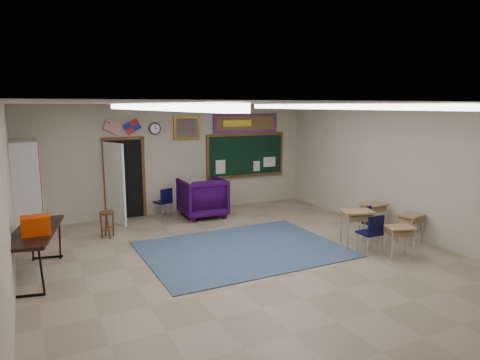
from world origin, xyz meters
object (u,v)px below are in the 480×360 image
wingback_armchair (202,197)px  student_desk_front_right (373,216)px  student_desk_front_left (357,226)px  wooden_stool (107,224)px  folding_table (36,251)px

wingback_armchair → student_desk_front_right: size_ratio=1.65×
student_desk_front_left → wooden_stool: size_ratio=1.29×
wingback_armchair → folding_table: folding_table is taller
student_desk_front_left → folding_table: 6.26m
student_desk_front_right → folding_table: size_ratio=0.33×
student_desk_front_left → student_desk_front_right: 1.17m
wingback_armchair → student_desk_front_right: 4.39m
student_desk_front_left → folding_table: (-6.13, 1.28, 0.02)m
student_desk_front_right → wooden_stool: 6.15m
wingback_armchair → wooden_stool: 2.73m
student_desk_front_left → student_desk_front_right: (1.02, 0.57, -0.04)m
wingback_armchair → student_desk_front_right: wingback_armchair is taller
folding_table → wingback_armchair: bearing=43.8°
student_desk_front_left → student_desk_front_right: size_ratio=1.10×
student_desk_front_right → wingback_armchair: bearing=127.7°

